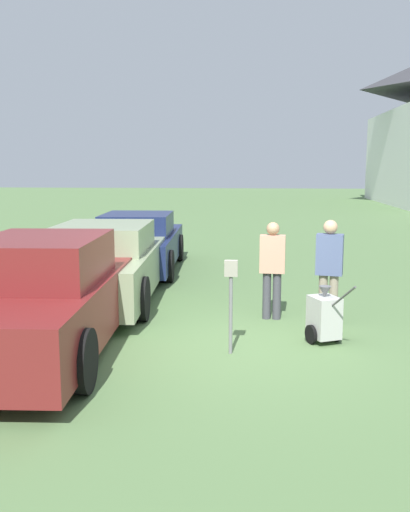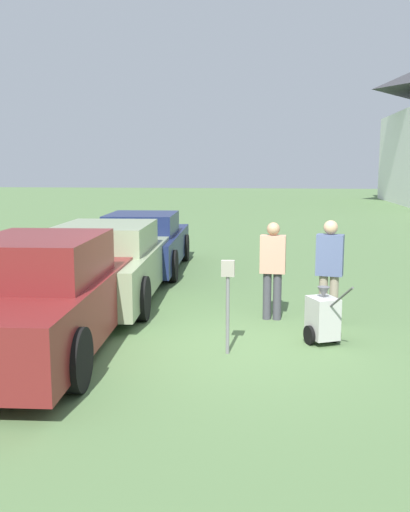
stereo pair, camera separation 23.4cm
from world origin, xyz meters
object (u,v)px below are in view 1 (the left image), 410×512
Objects in this scene: parked_car_maroon at (47,298)px; equipment_cart at (324,317)px; parked_car_navy at (139,244)px; person_worker at (272,265)px; parking_meter at (231,289)px; person_supervisor at (329,266)px; parked_car_sage at (106,263)px.

equipment_cart is at bearing 6.61° from parked_car_maroon.
person_worker is at bearing -56.75° from parked_car_navy.
parked_car_maroon is at bearing -178.62° from parking_meter.
equipment_cart is (3.91, -5.54, -0.28)m from parked_car_navy.
person_worker is (3.18, 1.93, 0.18)m from parked_car_maroon.
parked_car_maroon is 2.57m from parking_meter.
person_supervisor is at bearing 55.71° from equipment_cart.
parked_car_maroon is 3.00× the size of person_supervisor.
person_worker reaches higher than parked_car_sage.
person_supervisor reaches higher than person_worker.
parked_car_maroon is 3.14m from parked_car_sage.
parked_car_navy is at bearing -36.05° from person_supervisor.
person_supervisor is 1.14m from equipment_cart.
parked_car_sage is at bearing -93.26° from parked_car_navy.
parked_car_navy is 2.90× the size of person_worker.
parked_car_navy is 6.68m from parking_meter.
person_supervisor is at bearing -51.66° from parked_car_navy.
parked_car_maroon is 3.72m from person_worker.
parking_meter is (2.57, 0.06, 0.16)m from parked_car_maroon.
parked_car_sage is at bearing -7.91° from person_supervisor.
parked_car_navy is 6.79m from equipment_cart.
person_worker reaches higher than parked_car_navy.
parking_meter is 0.76× the size of person_supervisor.
parking_meter is at bearing 58.52° from person_supervisor.
parked_car_maroon is at bearing -93.26° from parked_car_sage.
parked_car_sage reaches higher than parked_car_navy.
parked_car_maroon is 5.17× the size of equipment_cart.
person_supervisor is (4.08, -4.59, 0.31)m from parked_car_navy.
equipment_cart is (1.34, 0.62, -0.53)m from parking_meter.
person_supervisor is at bearing 165.41° from person_worker.
parking_meter is 1.97m from person_worker.
person_supervisor is (1.51, 1.57, 0.07)m from parking_meter.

